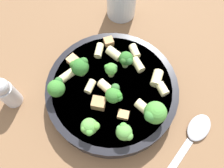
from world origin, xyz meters
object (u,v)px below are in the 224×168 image
rigatoni_8 (135,51)px  chicken_chunk_2 (109,41)px  broccoli_floret_1 (155,113)px  rigatoni_1 (143,107)px  rigatoni_7 (138,65)px  rigatoni_5 (162,89)px  rigatoni_2 (105,85)px  pasta_bowl (112,90)px  broccoli_floret_6 (126,59)px  rigatoni_3 (114,54)px  pepper_shaker (6,92)px  broccoli_floret_2 (90,127)px  broccoli_floret_5 (80,67)px  broccoli_floret_4 (57,88)px  rigatoni_6 (157,78)px  chicken_chunk_0 (121,116)px  broccoli_floret_7 (111,69)px  rigatoni_0 (68,75)px  spoon (192,138)px  broccoli_floret_3 (114,95)px  rigatoni_9 (98,51)px  drinking_glass (121,0)px  rigatoni_4 (90,86)px  chicken_chunk_3 (99,103)px  chicken_chunk_1 (74,61)px  broccoli_floret_0 (124,132)px

rigatoni_8 → chicken_chunk_2: 0.06m
broccoli_floret_1 → rigatoni_1: broccoli_floret_1 is taller
rigatoni_7 → rigatoni_5: bearing=20.3°
broccoli_floret_1 → rigatoni_5: 0.06m
rigatoni_1 → rigatoni_2: (-0.06, -0.05, -0.00)m
pasta_bowl → broccoli_floret_6: (-0.03, 0.04, 0.04)m
rigatoni_5 → rigatoni_7: bearing=-159.7°
rigatoni_3 → pepper_shaker: (0.01, -0.21, -0.01)m
broccoli_floret_2 → rigatoni_3: bearing=145.7°
pasta_bowl → broccoli_floret_5: (-0.04, -0.04, 0.04)m
broccoli_floret_4 → rigatoni_2: bearing=79.2°
rigatoni_6 → rigatoni_5: bearing=2.2°
chicken_chunk_0 → broccoli_floret_5: bearing=-158.0°
broccoli_floret_4 → broccoli_floret_7: broccoli_floret_4 is taller
rigatoni_0 → pepper_shaker: 0.11m
broccoli_floret_6 → spoon: (0.16, 0.07, -0.06)m
broccoli_floret_3 → rigatoni_9: size_ratio=1.33×
broccoli_floret_1 → drinking_glass: bearing=170.8°
rigatoni_4 → rigatoni_7: (-0.01, 0.10, 0.00)m
chicken_chunk_3 → broccoli_floret_4: bearing=-126.9°
rigatoni_7 → chicken_chunk_0: size_ratio=1.50×
broccoli_floret_5 → rigatoni_9: 0.06m
pasta_bowl → rigatoni_2: 0.03m
rigatoni_1 → rigatoni_5: bearing=113.3°
rigatoni_5 → chicken_chunk_2: rigatoni_5 is taller
rigatoni_4 → chicken_chunk_1: 0.06m
rigatoni_3 → rigatoni_5: (0.10, 0.06, -0.00)m
pasta_bowl → broccoli_floret_6: 0.06m
rigatoni_8 → chicken_chunk_1: 0.12m
chicken_chunk_1 → broccoli_floret_5: bearing=15.2°
chicken_chunk_0 → chicken_chunk_2: (-0.15, 0.03, 0.00)m
broccoli_floret_7 → drinking_glass: size_ratio=0.37×
rigatoni_4 → rigatoni_5: size_ratio=1.07×
broccoli_floret_0 → pepper_shaker: pepper_shaker is taller
rigatoni_6 → rigatoni_9: size_ratio=1.03×
rigatoni_3 → chicken_chunk_0: 0.12m
broccoli_floret_3 → broccoli_floret_4: same height
pasta_bowl → chicken_chunk_0: (0.06, -0.00, 0.02)m
rigatoni_0 → chicken_chunk_2: rigatoni_0 is taller
pasta_bowl → broccoli_floret_3: size_ratio=6.45×
rigatoni_0 → chicken_chunk_0: bearing=32.9°
broccoli_floret_1 → rigatoni_8: (-0.13, 0.02, -0.02)m
broccoli_floret_5 → broccoli_floret_0: bearing=14.6°
rigatoni_2 → chicken_chunk_0: 0.06m
broccoli_floret_1 → broccoli_floret_0: bearing=-78.4°
rigatoni_5 → pepper_shaker: bearing=-108.3°
rigatoni_3 → pepper_shaker: bearing=-87.3°
rigatoni_6 → rigatoni_7: size_ratio=1.05×
spoon → broccoli_floret_1: bearing=-128.4°
chicken_chunk_1 → rigatoni_0: bearing=-35.5°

